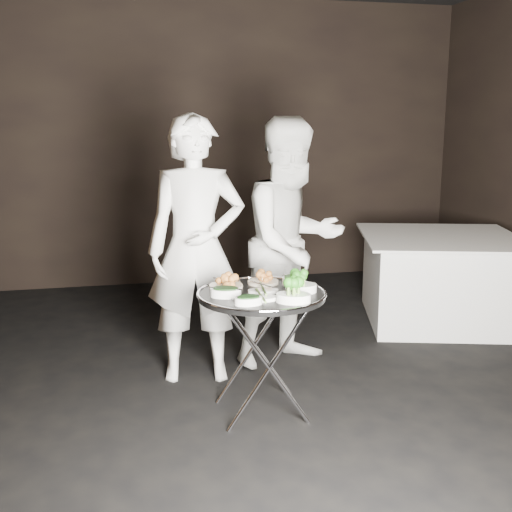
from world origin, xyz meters
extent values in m
cube|color=black|center=(0.00, 0.00, -0.03)|extent=(6.00, 7.00, 0.05)
cube|color=black|center=(0.00, 3.52, 1.50)|extent=(6.00, 0.05, 3.00)
cylinder|color=silver|center=(0.03, -0.05, 0.36)|extent=(0.50, 0.02, 0.74)
cylinder|color=silver|center=(0.03, -0.05, 0.36)|extent=(0.50, 0.02, 0.74)
cylinder|color=silver|center=(0.03, 0.34, 0.36)|extent=(0.50, 0.02, 0.74)
cylinder|color=silver|center=(0.03, 0.34, 0.36)|extent=(0.50, 0.02, 0.74)
cylinder|color=silver|center=(-0.18, 0.14, 0.71)|extent=(0.02, 0.43, 0.02)
cylinder|color=silver|center=(0.25, 0.14, 0.71)|extent=(0.02, 0.43, 0.02)
cylinder|color=black|center=(0.03, 0.14, 0.74)|extent=(0.75, 0.75, 0.03)
torus|color=silver|center=(0.03, 0.14, 0.76)|extent=(0.77, 0.77, 0.02)
cylinder|color=beige|center=(-0.15, 0.31, 0.77)|extent=(0.20, 0.20, 0.02)
cylinder|color=beige|center=(0.09, 0.35, 0.77)|extent=(0.19, 0.19, 0.02)
cylinder|color=white|center=(0.26, 0.28, 0.78)|extent=(0.13, 0.13, 0.05)
cylinder|color=silver|center=(-0.15, 0.30, 0.81)|extent=(0.15, 0.14, 0.01)
cylinder|color=silver|center=(0.08, 0.35, 0.81)|extent=(0.05, 0.19, 0.01)
cylinder|color=silver|center=(0.26, 0.27, 0.81)|extent=(0.08, 0.18, 0.01)
cylinder|color=silver|center=(-0.19, 0.09, 0.81)|extent=(0.18, 0.09, 0.01)
cylinder|color=silver|center=(0.25, 0.09, 0.81)|extent=(0.10, 0.17, 0.01)
cylinder|color=silver|center=(0.03, 0.15, 0.81)|extent=(0.10, 0.17, 0.01)
imported|color=white|center=(-0.27, 0.80, 0.90)|extent=(0.70, 0.50, 1.80)
imported|color=white|center=(0.45, 0.94, 0.89)|extent=(1.04, 0.93, 1.78)
cube|color=white|center=(1.98, 1.58, 0.37)|extent=(1.20, 1.20, 0.75)
cube|color=white|center=(1.98, 1.58, 0.76)|extent=(1.34, 1.34, 0.02)
camera|label=1|loc=(-0.80, -3.40, 1.76)|focal=45.00mm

